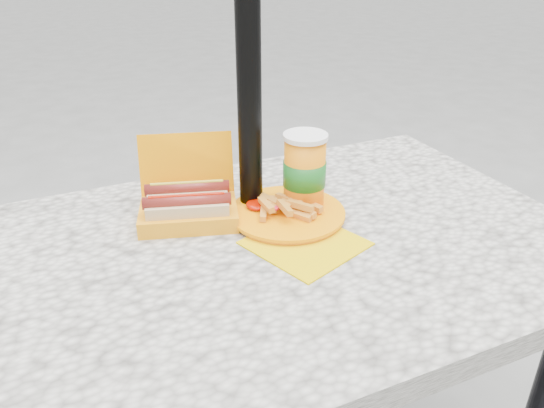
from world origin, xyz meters
name	(u,v)px	position (x,y,z in m)	size (l,w,h in m)	color
picnic_table	(282,286)	(0.00, 0.00, 0.64)	(1.20, 0.80, 0.75)	beige
umbrella_pole	(248,45)	(0.00, 0.16, 1.10)	(0.05, 0.05, 2.20)	black
hotdog_box	(188,204)	(-0.14, 0.16, 0.79)	(0.24, 0.22, 0.16)	#FF9100
fries_plate	(288,214)	(0.05, 0.07, 0.76)	(0.26, 0.36, 0.05)	#E7BE00
soda_cup	(304,173)	(0.10, 0.10, 0.84)	(0.09, 0.09, 0.17)	orange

